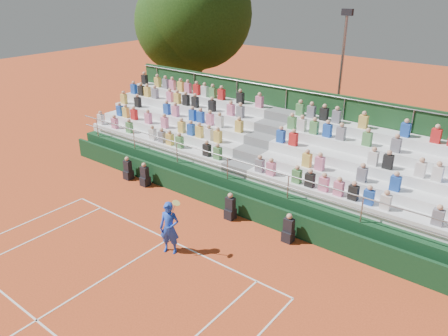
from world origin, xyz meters
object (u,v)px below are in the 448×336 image
Objects in this scene: tree_east at (197,14)px; tree_west at (184,24)px; tennis_player at (169,228)px; floodlight_mast at (341,69)px.

tree_west is at bearing -160.12° from tree_east.
tree_west is at bearing 130.34° from tennis_player.
tennis_player is 14.58m from floodlight_mast.
tree_west is 0.91× the size of tree_east.
tree_east reaches higher than tree_west.
tennis_player is at bearing -49.66° from tree_west.
tennis_player is 0.23× the size of tree_west.
tree_east reaches higher than floodlight_mast.
tree_east reaches higher than tennis_player.
tree_west reaches higher than floodlight_mast.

